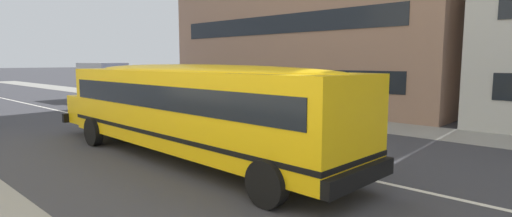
{
  "coord_description": "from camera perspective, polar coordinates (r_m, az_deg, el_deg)",
  "views": [
    {
      "loc": [
        6.81,
        -8.77,
        2.92
      ],
      "look_at": [
        -0.53,
        -0.89,
        1.62
      ],
      "focal_mm": 27.21,
      "sensor_mm": 36.0,
      "label": 1
    }
  ],
  "objects": [
    {
      "name": "ground_plane",
      "position": [
        11.48,
        5.04,
        -7.85
      ],
      "size": [
        400.0,
        400.0,
        0.0
      ],
      "primitive_type": "plane",
      "color": "#38383D"
    },
    {
      "name": "sidewalk_far",
      "position": [
        18.12,
        20.36,
        -2.78
      ],
      "size": [
        120.0,
        3.0,
        0.01
      ],
      "primitive_type": "cube",
      "color": "gray",
      "rests_on": "ground_plane"
    },
    {
      "name": "lane_centreline",
      "position": [
        11.48,
        5.04,
        -7.84
      ],
      "size": [
        110.0,
        0.16,
        0.01
      ],
      "primitive_type": "cube",
      "color": "silver",
      "rests_on": "ground_plane"
    },
    {
      "name": "school_bus",
      "position": [
        11.7,
        -10.03,
        0.76
      ],
      "size": [
        12.78,
        3.23,
        2.84
      ],
      "rotation": [
        0.0,
        0.0,
        3.11
      ],
      "color": "yellow",
      "rests_on": "ground_plane"
    },
    {
      "name": "parked_car_teal_under_tree",
      "position": [
        22.74,
        -9.67,
        1.57
      ],
      "size": [
        3.97,
        2.02,
        1.64
      ],
      "rotation": [
        0.0,
        0.0,
        0.04
      ],
      "color": "#195B66",
      "rests_on": "ground_plane"
    },
    {
      "name": "box_truck",
      "position": [
        32.23,
        -20.98,
        4.0
      ],
      "size": [
        6.1,
        2.59,
        2.82
      ],
      "rotation": [
        0.0,
        0.0,
        0.03
      ],
      "color": "navy",
      "rests_on": "ground_plane"
    }
  ]
}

